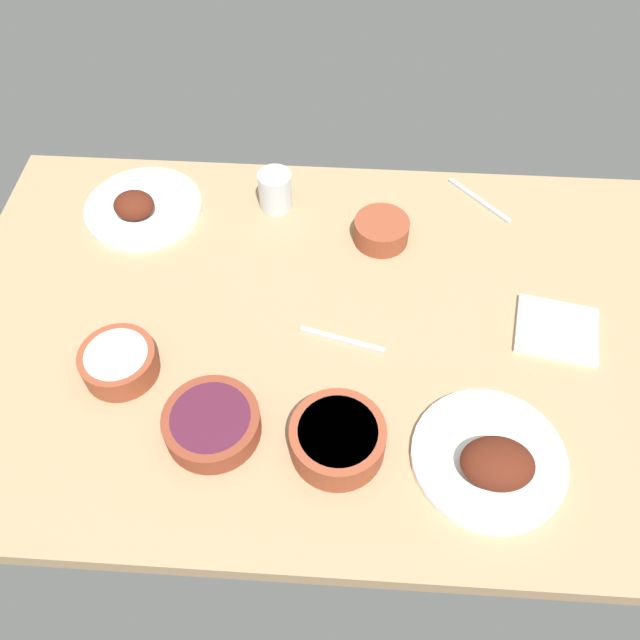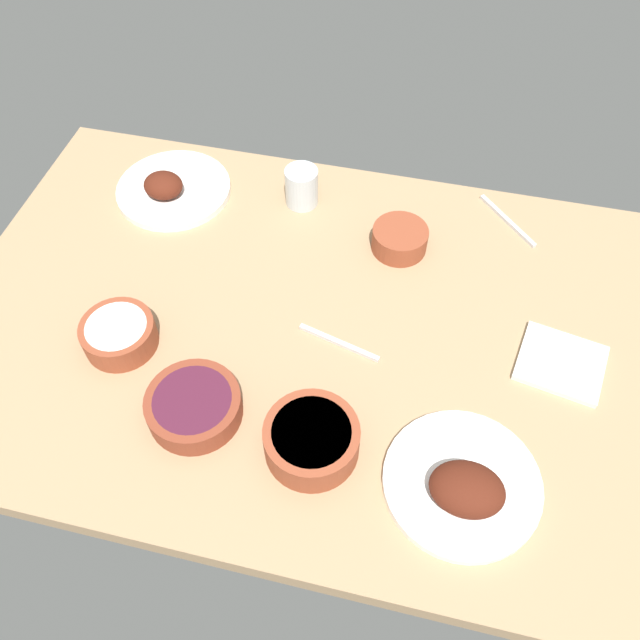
{
  "view_description": "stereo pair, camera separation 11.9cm",
  "coord_description": "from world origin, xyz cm",
  "px_view_note": "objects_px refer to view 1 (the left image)",
  "views": [
    {
      "loc": [
        4.48,
        -71.45,
        101.71
      ],
      "look_at": [
        0.0,
        0.0,
        6.0
      ],
      "focal_mm": 36.53,
      "sensor_mm": 36.0,
      "label": 1
    },
    {
      "loc": [
        16.29,
        -69.71,
        101.71
      ],
      "look_at": [
        0.0,
        0.0,
        6.0
      ],
      "focal_mm": 36.53,
      "sensor_mm": 36.0,
      "label": 2
    }
  ],
  "objects_px": {
    "water_tumbler": "(275,190)",
    "folded_napkin": "(557,330)",
    "spoon_loose": "(342,340)",
    "bowl_pasta": "(338,439)",
    "fork_loose": "(479,200)",
    "plate_near_viewer": "(141,207)",
    "bowl_onions": "(212,423)",
    "bowl_soup": "(381,230)",
    "bowl_cream": "(119,362)",
    "plate_center_main": "(492,460)"
  },
  "relations": [
    {
      "from": "water_tumbler",
      "to": "folded_napkin",
      "type": "relative_size",
      "value": 0.58
    },
    {
      "from": "folded_napkin",
      "to": "spoon_loose",
      "type": "distance_m",
      "value": 0.4
    },
    {
      "from": "bowl_pasta",
      "to": "water_tumbler",
      "type": "height_order",
      "value": "water_tumbler"
    },
    {
      "from": "folded_napkin",
      "to": "fork_loose",
      "type": "distance_m",
      "value": 0.36
    },
    {
      "from": "bowl_pasta",
      "to": "fork_loose",
      "type": "distance_m",
      "value": 0.66
    },
    {
      "from": "plate_near_viewer",
      "to": "bowl_onions",
      "type": "distance_m",
      "value": 0.56
    },
    {
      "from": "bowl_soup",
      "to": "bowl_pasta",
      "type": "bearing_deg",
      "value": -98.08
    },
    {
      "from": "folded_napkin",
      "to": "bowl_onions",
      "type": "bearing_deg",
      "value": -158.19
    },
    {
      "from": "fork_loose",
      "to": "bowl_cream",
      "type": "bearing_deg",
      "value": -97.64
    },
    {
      "from": "plate_near_viewer",
      "to": "spoon_loose",
      "type": "distance_m",
      "value": 0.54
    },
    {
      "from": "bowl_pasta",
      "to": "water_tumbler",
      "type": "distance_m",
      "value": 0.59
    },
    {
      "from": "plate_center_main",
      "to": "bowl_pasta",
      "type": "height_order",
      "value": "plate_center_main"
    },
    {
      "from": "fork_loose",
      "to": "plate_center_main",
      "type": "bearing_deg",
      "value": -46.36
    },
    {
      "from": "plate_near_viewer",
      "to": "bowl_pasta",
      "type": "distance_m",
      "value": 0.68
    },
    {
      "from": "plate_near_viewer",
      "to": "bowl_pasta",
      "type": "bearing_deg",
      "value": -49.82
    },
    {
      "from": "bowl_cream",
      "to": "plate_center_main",
      "type": "bearing_deg",
      "value": -12.65
    },
    {
      "from": "bowl_cream",
      "to": "water_tumbler",
      "type": "height_order",
      "value": "water_tumbler"
    },
    {
      "from": "bowl_onions",
      "to": "bowl_pasta",
      "type": "xyz_separation_m",
      "value": [
        0.21,
        -0.02,
        0.01
      ]
    },
    {
      "from": "plate_near_viewer",
      "to": "fork_loose",
      "type": "bearing_deg",
      "value": 6.32
    },
    {
      "from": "bowl_cream",
      "to": "water_tumbler",
      "type": "distance_m",
      "value": 0.49
    },
    {
      "from": "fork_loose",
      "to": "bowl_onions",
      "type": "bearing_deg",
      "value": -83.02
    },
    {
      "from": "plate_center_main",
      "to": "fork_loose",
      "type": "bearing_deg",
      "value": 86.82
    },
    {
      "from": "bowl_soup",
      "to": "folded_napkin",
      "type": "height_order",
      "value": "bowl_soup"
    },
    {
      "from": "bowl_onions",
      "to": "folded_napkin",
      "type": "height_order",
      "value": "bowl_onions"
    },
    {
      "from": "bowl_soup",
      "to": "bowl_cream",
      "type": "height_order",
      "value": "bowl_cream"
    },
    {
      "from": "plate_center_main",
      "to": "bowl_cream",
      "type": "height_order",
      "value": "plate_center_main"
    },
    {
      "from": "bowl_onions",
      "to": "plate_center_main",
      "type": "bearing_deg",
      "value": -4.44
    },
    {
      "from": "plate_near_viewer",
      "to": "spoon_loose",
      "type": "relative_size",
      "value": 1.54
    },
    {
      "from": "spoon_loose",
      "to": "fork_loose",
      "type": "bearing_deg",
      "value": -111.13
    },
    {
      "from": "bowl_soup",
      "to": "fork_loose",
      "type": "relative_size",
      "value": 0.65
    },
    {
      "from": "water_tumbler",
      "to": "fork_loose",
      "type": "distance_m",
      "value": 0.44
    },
    {
      "from": "bowl_onions",
      "to": "spoon_loose",
      "type": "height_order",
      "value": "bowl_onions"
    },
    {
      "from": "water_tumbler",
      "to": "plate_center_main",
      "type": "bearing_deg",
      "value": -55.15
    },
    {
      "from": "bowl_onions",
      "to": "fork_loose",
      "type": "xyz_separation_m",
      "value": [
        0.49,
        0.58,
        -0.02
      ]
    },
    {
      "from": "plate_center_main",
      "to": "plate_near_viewer",
      "type": "bearing_deg",
      "value": 141.91
    },
    {
      "from": "bowl_pasta",
      "to": "folded_napkin",
      "type": "relative_size",
      "value": 1.06
    },
    {
      "from": "plate_center_main",
      "to": "water_tumbler",
      "type": "relative_size",
      "value": 2.94
    },
    {
      "from": "bowl_soup",
      "to": "folded_napkin",
      "type": "relative_size",
      "value": 0.77
    },
    {
      "from": "bowl_pasta",
      "to": "folded_napkin",
      "type": "height_order",
      "value": "bowl_pasta"
    },
    {
      "from": "bowl_onions",
      "to": "water_tumbler",
      "type": "relative_size",
      "value": 1.89
    },
    {
      "from": "bowl_pasta",
      "to": "water_tumbler",
      "type": "relative_size",
      "value": 1.82
    },
    {
      "from": "bowl_onions",
      "to": "bowl_soup",
      "type": "bearing_deg",
      "value": 59.06
    },
    {
      "from": "bowl_pasta",
      "to": "fork_loose",
      "type": "height_order",
      "value": "bowl_pasta"
    },
    {
      "from": "bowl_soup",
      "to": "bowl_onions",
      "type": "distance_m",
      "value": 0.53
    },
    {
      "from": "water_tumbler",
      "to": "fork_loose",
      "type": "bearing_deg",
      "value": 5.05
    },
    {
      "from": "plate_near_viewer",
      "to": "plate_center_main",
      "type": "bearing_deg",
      "value": -38.09
    },
    {
      "from": "plate_center_main",
      "to": "bowl_onions",
      "type": "bearing_deg",
      "value": 175.56
    },
    {
      "from": "fork_loose",
      "to": "bowl_soup",
      "type": "bearing_deg",
      "value": -102.56
    },
    {
      "from": "bowl_onions",
      "to": "water_tumbler",
      "type": "distance_m",
      "value": 0.55
    },
    {
      "from": "spoon_loose",
      "to": "water_tumbler",
      "type": "bearing_deg",
      "value": -51.03
    }
  ]
}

